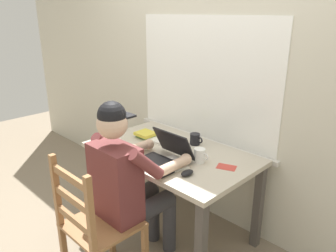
{
  "coord_description": "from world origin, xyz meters",
  "views": [
    {
      "loc": [
        1.62,
        -1.66,
        1.74
      ],
      "look_at": [
        0.02,
        -0.05,
        0.94
      ],
      "focal_mm": 35.28,
      "sensor_mm": 36.0,
      "label": 1
    }
  ],
  "objects": [
    {
      "name": "laptop",
      "position": [
        0.1,
        -0.18,
        0.77
      ],
      "size": [
        0.33,
        0.34,
        0.21
      ],
      "color": "black",
      "rests_on": "desk"
    },
    {
      "name": "coffee_mug_dark",
      "position": [
        0.04,
        0.23,
        0.77
      ],
      "size": [
        0.12,
        0.08,
        0.09
      ],
      "color": "black",
      "rests_on": "desk"
    },
    {
      "name": "wooden_chair",
      "position": [
        0.06,
        -0.74,
        0.46
      ],
      "size": [
        0.42,
        0.42,
        0.93
      ],
      "color": "olive",
      "rests_on": "ground"
    },
    {
      "name": "seated_person",
      "position": [
        0.06,
        -0.46,
        0.68
      ],
      "size": [
        0.5,
        0.6,
        1.24
      ],
      "color": "brown",
      "rests_on": "ground"
    },
    {
      "name": "paper_pile_back_corner",
      "position": [
        0.17,
        -0.17,
        0.73
      ],
      "size": [
        0.26,
        0.21,
        0.02
      ],
      "primitive_type": "cube",
      "rotation": [
        0.0,
        0.0,
        -0.29
      ],
      "color": "silver",
      "rests_on": "desk"
    },
    {
      "name": "paper_pile_near_laptop",
      "position": [
        -0.2,
        0.09,
        0.73
      ],
      "size": [
        0.21,
        0.17,
        0.02
      ],
      "primitive_type": "cube",
      "rotation": [
        0.0,
        0.0,
        0.04
      ],
      "color": "silver",
      "rests_on": "desk"
    },
    {
      "name": "computer_mouse",
      "position": [
        0.35,
        -0.21,
        0.74
      ],
      "size": [
        0.06,
        0.1,
        0.03
      ],
      "primitive_type": "ellipsoid",
      "color": "black",
      "rests_on": "desk"
    },
    {
      "name": "landscape_photo_print",
      "position": [
        0.46,
        0.07,
        0.72
      ],
      "size": [
        0.15,
        0.13,
        0.0
      ],
      "primitive_type": "cube",
      "rotation": [
        0.0,
        0.0,
        0.38
      ],
      "color": "#C63D33",
      "rests_on": "desk"
    },
    {
      "name": "desk",
      "position": [
        0.0,
        0.0,
        0.63
      ],
      "size": [
        1.28,
        0.78,
        0.72
      ],
      "color": "#BCB29E",
      "rests_on": "ground"
    },
    {
      "name": "coffee_mug_white",
      "position": [
        0.28,
        0.01,
        0.77
      ],
      "size": [
        0.12,
        0.08,
        0.1
      ],
      "color": "white",
      "rests_on": "desk"
    },
    {
      "name": "back_wall",
      "position": [
        -0.0,
        0.47,
        1.3
      ],
      "size": [
        6.0,
        0.08,
        2.6
      ],
      "color": "beige",
      "rests_on": "ground"
    },
    {
      "name": "book_stack_main",
      "position": [
        -0.35,
        0.05,
        0.75
      ],
      "size": [
        0.16,
        0.14,
        0.05
      ],
      "color": "#38844C",
      "rests_on": "desk"
    },
    {
      "name": "ground_plane",
      "position": [
        0.0,
        0.0,
        0.0
      ],
      "size": [
        8.0,
        8.0,
        0.0
      ],
      "primitive_type": "plane",
      "color": "gray"
    }
  ]
}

